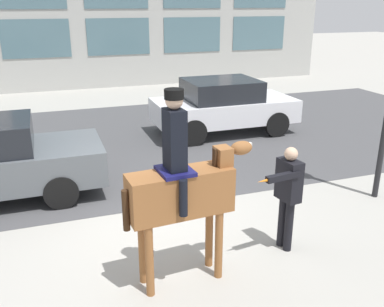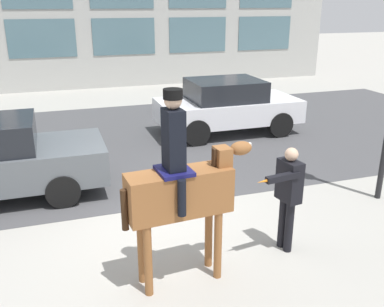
# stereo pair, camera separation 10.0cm
# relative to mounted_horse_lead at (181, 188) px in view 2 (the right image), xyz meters

# --- Properties ---
(ground_plane) EXTENTS (80.00, 80.00, 0.00)m
(ground_plane) POSITION_rel_mounted_horse_lead_xyz_m (0.06, 1.73, -1.39)
(ground_plane) COLOR #9E9B93
(road_surface) EXTENTS (23.47, 8.50, 0.01)m
(road_surface) POSITION_rel_mounted_horse_lead_xyz_m (0.06, 6.48, -1.39)
(road_surface) COLOR #444447
(road_surface) RESTS_ON ground_plane
(mounted_horse_lead) EXTENTS (1.82, 0.65, 2.69)m
(mounted_horse_lead) POSITION_rel_mounted_horse_lead_xyz_m (0.00, 0.00, 0.00)
(mounted_horse_lead) COLOR brown
(mounted_horse_lead) RESTS_ON ground_plane
(pedestrian_bystander) EXTENTS (0.82, 0.51, 1.67)m
(pedestrian_bystander) POSITION_rel_mounted_horse_lead_xyz_m (1.74, 0.23, -0.41)
(pedestrian_bystander) COLOR black
(pedestrian_bystander) RESTS_ON ground_plane
(street_car_far_lane) EXTENTS (4.07, 1.98, 1.57)m
(street_car_far_lane) POSITION_rel_mounted_horse_lead_xyz_m (3.33, 6.40, -0.57)
(street_car_far_lane) COLOR silver
(street_car_far_lane) RESTS_ON ground_plane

